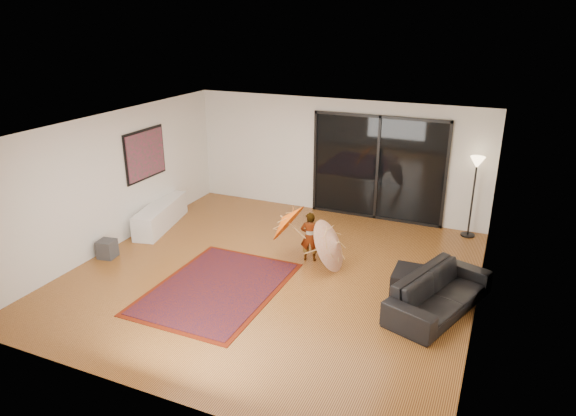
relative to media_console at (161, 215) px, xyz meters
The scene contains 17 objects.
floor 3.43m from the media_console, 18.00° to the right, with size 7.00×7.00×0.00m, color #AF6F30.
ceiling 4.20m from the media_console, 18.00° to the right, with size 7.00×7.00×0.00m, color white.
wall_back 4.21m from the media_console, 36.94° to the left, with size 7.00×7.00×0.00m, color silver.
wall_front 5.70m from the media_console, 54.50° to the right, with size 7.00×7.00×0.00m, color silver.
wall_left 1.53m from the media_console, 103.32° to the right, with size 7.00×7.00×0.00m, color silver.
wall_right 6.92m from the media_console, ahead, with size 7.00×7.00×0.00m, color silver.
sliding_door 4.98m from the media_console, 29.58° to the left, with size 3.06×0.07×2.40m.
painting 1.40m from the media_console, 165.28° to the right, with size 0.04×1.28×1.08m.
media_console is the anchor object (origin of this frame).
speaker 1.72m from the media_console, 90.00° to the right, with size 0.31×0.31×0.36m, color #424244.
persian_rug 3.24m from the media_console, 36.64° to the right, with size 2.06×2.86×0.02m.
sofa 6.30m from the media_console, 10.07° to the right, with size 2.12×0.83×0.62m, color black.
ottoman 5.78m from the media_console, ahead, with size 0.70×0.70×0.40m, color black.
floor_lamp 6.81m from the media_console, 19.06° to the left, with size 0.30×0.30×1.74m.
child 3.67m from the media_console, ahead, with size 0.36×0.23×0.98m, color #999999.
parasol_orange 3.16m from the media_console, ahead, with size 0.65×0.87×0.89m.
parasol_white 4.28m from the media_console, ahead, with size 0.64×1.01×1.00m.
Camera 1 is at (3.60, -7.56, 4.42)m, focal length 32.00 mm.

